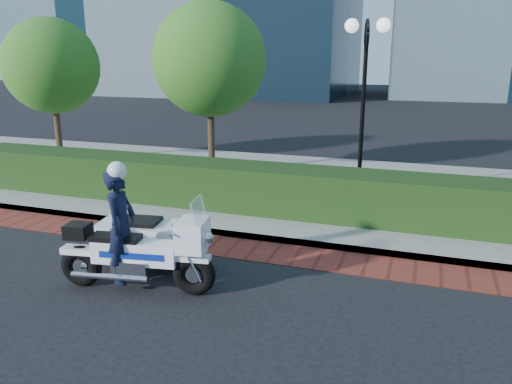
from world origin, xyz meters
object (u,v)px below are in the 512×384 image
(tree_a, at_px, (51,66))
(tree_b, at_px, (209,60))
(lamppost, at_px, (364,82))
(police_motorcycle, at_px, (138,239))

(tree_a, relative_size, tree_b, 0.94)
(tree_a, distance_m, tree_b, 5.50)
(tree_a, bearing_deg, tree_b, 0.00)
(lamppost, xyz_separation_m, tree_b, (-4.50, 1.30, 0.48))
(lamppost, xyz_separation_m, tree_a, (-10.00, 1.30, 0.26))
(tree_a, height_order, police_motorcycle, tree_a)
(police_motorcycle, bearing_deg, tree_b, 95.05)
(tree_b, height_order, police_motorcycle, tree_b)
(tree_a, xyz_separation_m, police_motorcycle, (7.27, -6.80, -2.52))
(lamppost, bearing_deg, police_motorcycle, -116.43)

